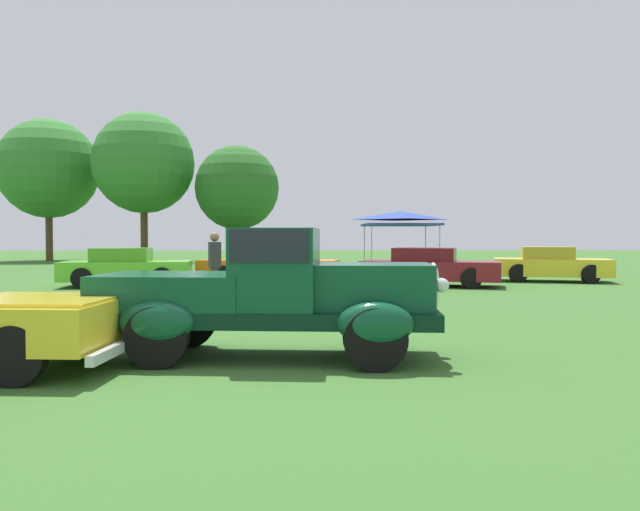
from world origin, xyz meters
The scene contains 11 objects.
ground_plane centered at (0.00, 0.00, 0.00)m, with size 120.00×120.00×0.00m, color #386628.
feature_pickup_truck centered at (0.09, 0.04, 0.87)m, with size 4.58×2.13×1.70m.
show_car_lime centered at (-5.03, 11.53, 0.60)m, with size 4.08×2.06×1.22m.
show_car_orange centered at (-0.59, 12.54, 0.60)m, with size 4.82×2.57×1.22m.
show_car_burgundy centered at (4.60, 11.42, 0.60)m, with size 4.68×2.94×1.22m.
show_car_yellow centered at (9.27, 13.16, 0.60)m, with size 4.17×2.69×1.22m.
spectator_near_truck centered at (-1.51, 6.34, 0.91)m, with size 0.35×0.45×1.69m.
canopy_tent_left_field centered at (4.99, 19.35, 2.42)m, with size 3.24×3.24×2.71m.
treeline_far_left centered at (-15.64, 31.95, 5.90)m, with size 6.34×6.34×9.08m.
treeline_mid_left centered at (-9.07, 29.96, 6.05)m, with size 6.17×6.17×9.15m.
treeline_center centered at (-3.32, 29.42, 4.52)m, with size 5.09×5.09×7.07m.
Camera 1 is at (0.47, -7.98, 1.60)m, focal length 34.36 mm.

